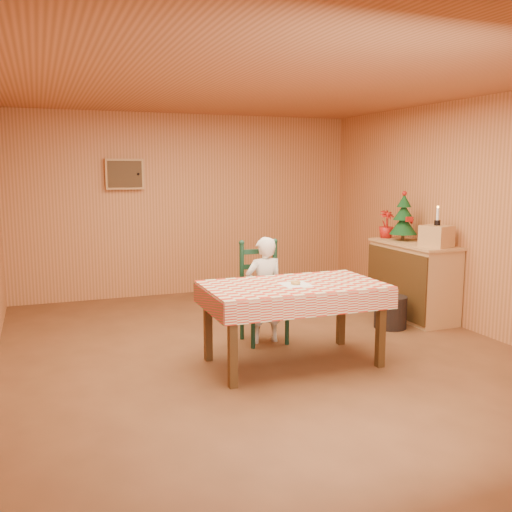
{
  "coord_description": "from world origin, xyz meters",
  "views": [
    {
      "loc": [
        -2.02,
        -5.12,
        1.82
      ],
      "look_at": [
        0.0,
        0.2,
        0.95
      ],
      "focal_mm": 40.0,
      "sensor_mm": 36.0,
      "label": 1
    }
  ],
  "objects_px": {
    "christmas_tree": "(404,218)",
    "storage_bin": "(390,312)",
    "ladder_chair": "(262,294)",
    "crate": "(437,236)",
    "shelf_unit": "(413,280)",
    "seated_child": "(264,290)",
    "dining_table": "(293,292)"
  },
  "relations": [
    {
      "from": "christmas_tree",
      "to": "storage_bin",
      "type": "xyz_separation_m",
      "value": [
        -0.53,
        -0.57,
        -1.03
      ]
    },
    {
      "from": "seated_child",
      "to": "crate",
      "type": "relative_size",
      "value": 3.75
    },
    {
      "from": "ladder_chair",
      "to": "storage_bin",
      "type": "relative_size",
      "value": 2.91
    },
    {
      "from": "crate",
      "to": "shelf_unit",
      "type": "bearing_deg",
      "value": 91.23
    },
    {
      "from": "dining_table",
      "to": "crate",
      "type": "distance_m",
      "value": 2.22
    },
    {
      "from": "storage_bin",
      "to": "crate",
      "type": "bearing_deg",
      "value": -8.85
    },
    {
      "from": "crate",
      "to": "christmas_tree",
      "type": "height_order",
      "value": "christmas_tree"
    },
    {
      "from": "seated_child",
      "to": "crate",
      "type": "xyz_separation_m",
      "value": [
        2.1,
        -0.1,
        0.49
      ]
    },
    {
      "from": "christmas_tree",
      "to": "storage_bin",
      "type": "relative_size",
      "value": 1.67
    },
    {
      "from": "shelf_unit",
      "to": "christmas_tree",
      "type": "bearing_deg",
      "value": 88.02
    },
    {
      "from": "dining_table",
      "to": "seated_child",
      "type": "height_order",
      "value": "seated_child"
    },
    {
      "from": "shelf_unit",
      "to": "storage_bin",
      "type": "relative_size",
      "value": 3.34
    },
    {
      "from": "ladder_chair",
      "to": "crate",
      "type": "distance_m",
      "value": 2.17
    },
    {
      "from": "ladder_chair",
      "to": "storage_bin",
      "type": "distance_m",
      "value": 1.6
    },
    {
      "from": "ladder_chair",
      "to": "shelf_unit",
      "type": "relative_size",
      "value": 0.87
    },
    {
      "from": "ladder_chair",
      "to": "seated_child",
      "type": "xyz_separation_m",
      "value": [
        -0.0,
        -0.06,
        0.06
      ]
    },
    {
      "from": "crate",
      "to": "christmas_tree",
      "type": "relative_size",
      "value": 0.48
    },
    {
      "from": "dining_table",
      "to": "christmas_tree",
      "type": "bearing_deg",
      "value": 31.45
    },
    {
      "from": "dining_table",
      "to": "storage_bin",
      "type": "height_order",
      "value": "dining_table"
    },
    {
      "from": "ladder_chair",
      "to": "shelf_unit",
      "type": "distance_m",
      "value": 2.1
    },
    {
      "from": "ladder_chair",
      "to": "crate",
      "type": "height_order",
      "value": "crate"
    },
    {
      "from": "seated_child",
      "to": "storage_bin",
      "type": "relative_size",
      "value": 3.03
    },
    {
      "from": "dining_table",
      "to": "storage_bin",
      "type": "bearing_deg",
      "value": 24.58
    },
    {
      "from": "storage_bin",
      "to": "christmas_tree",
      "type": "bearing_deg",
      "value": 46.79
    },
    {
      "from": "dining_table",
      "to": "crate",
      "type": "bearing_deg",
      "value": 16.79
    },
    {
      "from": "seated_child",
      "to": "storage_bin",
      "type": "distance_m",
      "value": 1.61
    },
    {
      "from": "seated_child",
      "to": "christmas_tree",
      "type": "height_order",
      "value": "christmas_tree"
    },
    {
      "from": "ladder_chair",
      "to": "christmas_tree",
      "type": "relative_size",
      "value": 1.74
    },
    {
      "from": "ladder_chair",
      "to": "shelf_unit",
      "type": "xyz_separation_m",
      "value": [
        2.09,
        0.25,
        -0.04
      ]
    },
    {
      "from": "christmas_tree",
      "to": "storage_bin",
      "type": "distance_m",
      "value": 1.29
    },
    {
      "from": "crate",
      "to": "christmas_tree",
      "type": "bearing_deg",
      "value": 90.0
    },
    {
      "from": "seated_child",
      "to": "crate",
      "type": "bearing_deg",
      "value": 177.34
    }
  ]
}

